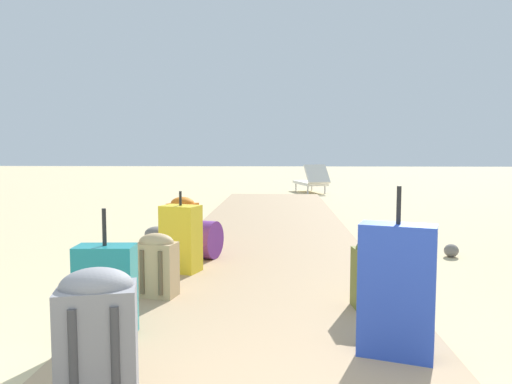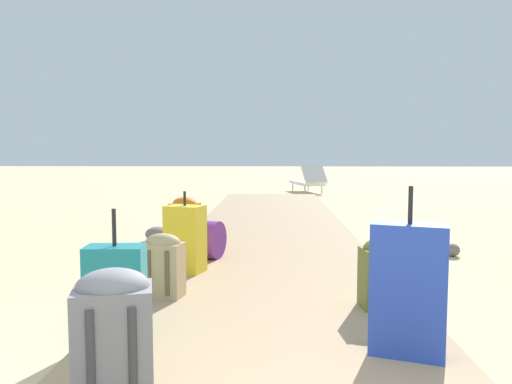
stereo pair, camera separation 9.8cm
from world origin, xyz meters
The scene contains 13 objects.
ground_plane centered at (0.00, 4.39, 0.00)m, with size 60.00×60.00×0.00m, color #CCB789.
boardwalk centered at (0.00, 5.49, 0.04)m, with size 2.14×10.98×0.08m, color tan.
suitcase_blue centered at (0.74, 1.37, 0.43)m, with size 0.42×0.30×0.90m.
backpack_olive centered at (0.79, 2.16, 0.34)m, with size 0.33×0.26×0.49m.
suitcase_teal centered at (-0.89, 1.57, 0.35)m, with size 0.35×0.21×0.75m.
duffel_bag_purple centered at (-0.73, 3.69, 0.27)m, with size 0.57×0.51×0.49m.
backpack_grey centered at (-0.64, 0.79, 0.39)m, with size 0.37×0.32×0.60m.
backpack_tan centered at (-0.79, 2.35, 0.33)m, with size 0.32×0.24×0.48m.
suitcase_yellow centered at (-0.75, 3.11, 0.38)m, with size 0.38×0.31×0.73m.
backpack_orange centered at (-0.95, 4.17, 0.38)m, with size 0.35×0.32×0.57m.
lounge_chair centered at (1.01, 12.31, 0.33)m, with size 0.97×1.64×0.79m.
rock_left_mid centered at (-1.46, 5.00, 0.09)m, with size 0.30×0.28×0.18m, color slate.
rock_right_near centered at (2.02, 4.21, 0.07)m, with size 0.19×0.16×0.14m, color slate.
Camera 2 is at (0.03, -1.19, 1.17)m, focal length 34.33 mm.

